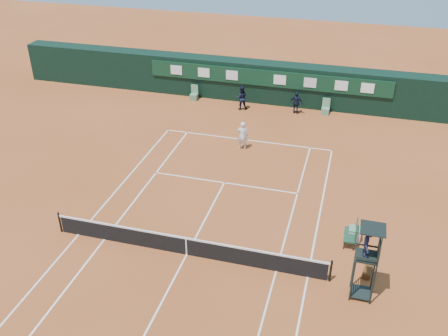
# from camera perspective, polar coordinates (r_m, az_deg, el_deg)

# --- Properties ---
(ground) EXTENTS (90.00, 90.00, 0.00)m
(ground) POSITION_cam_1_polar(r_m,az_deg,el_deg) (23.05, -4.28, -9.83)
(ground) COLOR #A65327
(ground) RESTS_ON ground
(court_lines) EXTENTS (11.05, 23.85, 0.01)m
(court_lines) POSITION_cam_1_polar(r_m,az_deg,el_deg) (23.04, -4.28, -9.82)
(court_lines) COLOR white
(court_lines) RESTS_ON ground
(tennis_net) EXTENTS (12.90, 0.10, 1.10)m
(tennis_net) POSITION_cam_1_polar(r_m,az_deg,el_deg) (22.72, -4.33, -8.85)
(tennis_net) COLOR black
(tennis_net) RESTS_ON ground
(back_wall) EXTENTS (40.00, 1.65, 3.00)m
(back_wall) POSITION_cam_1_polar(r_m,az_deg,el_deg) (38.18, 5.08, 9.74)
(back_wall) COLOR black
(back_wall) RESTS_ON ground
(linesman_chair_left) EXTENTS (0.55, 0.50, 1.15)m
(linesman_chair_left) POSITION_cam_1_polar(r_m,az_deg,el_deg) (38.78, -3.45, 8.25)
(linesman_chair_left) COLOR #537F58
(linesman_chair_left) RESTS_ON ground
(linesman_chair_right) EXTENTS (0.55, 0.50, 1.15)m
(linesman_chair_right) POSITION_cam_1_polar(r_m,az_deg,el_deg) (36.97, 11.51, 6.55)
(linesman_chair_right) COLOR #598866
(linesman_chair_right) RESTS_ON ground
(umpire_chair) EXTENTS (0.96, 0.95, 3.42)m
(umpire_chair) POSITION_cam_1_polar(r_m,az_deg,el_deg) (20.24, 16.14, -8.78)
(umpire_chair) COLOR black
(umpire_chair) RESTS_ON ground
(player_bench) EXTENTS (0.56, 1.20, 1.10)m
(player_bench) POSITION_cam_1_polar(r_m,az_deg,el_deg) (24.01, 14.51, -7.18)
(player_bench) COLOR #193E29
(player_bench) RESTS_ON ground
(tennis_bag) EXTENTS (0.46, 0.82, 0.29)m
(tennis_bag) POSITION_cam_1_polar(r_m,az_deg,el_deg) (22.76, 16.07, -11.32)
(tennis_bag) COLOR black
(tennis_bag) RESTS_ON ground
(cooler) EXTENTS (0.57, 0.57, 0.65)m
(cooler) POSITION_cam_1_polar(r_m,az_deg,el_deg) (24.43, 14.70, -7.28)
(cooler) COLOR silver
(cooler) RESTS_ON ground
(tennis_ball) EXTENTS (0.06, 0.06, 0.06)m
(tennis_ball) POSITION_cam_1_polar(r_m,az_deg,el_deg) (27.97, 1.34, -1.65)
(tennis_ball) COLOR #CAD631
(tennis_ball) RESTS_ON ground
(player) EXTENTS (0.72, 0.52, 1.83)m
(player) POSITION_cam_1_polar(r_m,az_deg,el_deg) (31.15, 2.14, 3.74)
(player) COLOR silver
(player) RESTS_ON ground
(ball_kid_left) EXTENTS (1.03, 0.90, 1.79)m
(ball_kid_left) POSITION_cam_1_polar(r_m,az_deg,el_deg) (36.83, 2.01, 8.03)
(ball_kid_left) COLOR black
(ball_kid_left) RESTS_ON ground
(ball_kid_right) EXTENTS (1.01, 0.55, 1.63)m
(ball_kid_right) POSITION_cam_1_polar(r_m,az_deg,el_deg) (36.48, 8.28, 7.37)
(ball_kid_right) COLOR black
(ball_kid_right) RESTS_ON ground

